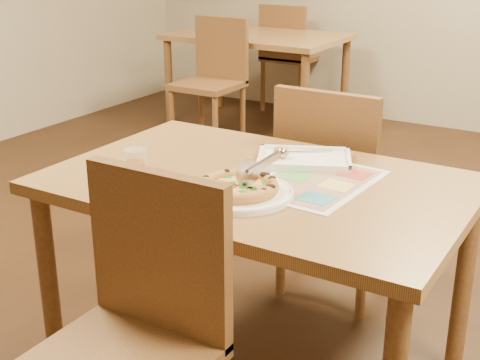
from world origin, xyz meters
The scene contains 12 objects.
dining_table centered at (0.00, 0.00, 0.63)m, with size 1.30×0.85×0.72m.
chair_near centered at (0.00, -0.60, 0.57)m, with size 0.42×0.42×0.47m.
chair_far centered at (0.00, 0.60, 0.57)m, with size 0.42×0.42×0.47m.
bg_table centered at (-1.60, 2.80, 0.63)m, with size 1.30×0.85×0.72m.
bg_chair_near centered at (-1.60, 2.20, 0.57)m, with size 0.42×0.42×0.47m.
bg_chair_far centered at (-1.60, 3.30, 0.57)m, with size 0.42×0.42×0.47m.
plate centered at (0.03, -0.16, 0.73)m, with size 0.31×0.31×0.02m, color white.
pizza centered at (0.02, -0.16, 0.75)m, with size 0.24×0.24×0.04m.
pizza_cutter centered at (0.07, -0.11, 0.81)m, with size 0.09×0.15×0.09m.
appetizer_tray centered at (0.05, 0.21, 0.73)m, with size 0.37×0.32×0.06m.
glass_tumbler centered at (-0.34, -0.18, 0.76)m, with size 0.07×0.07×0.09m.
menu centered at (0.17, 0.06, 0.72)m, with size 0.32×0.44×0.01m, color white.
Camera 1 is at (0.97, -1.72, 1.44)m, focal length 50.00 mm.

